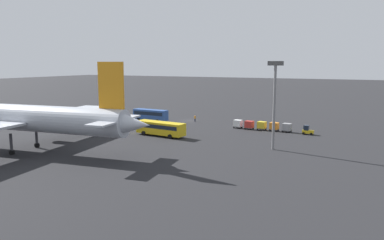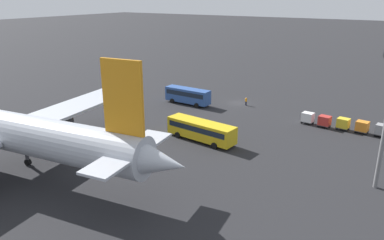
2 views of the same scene
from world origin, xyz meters
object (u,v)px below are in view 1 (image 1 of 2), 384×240
airplane (16,118)px  worker_person (195,118)px  cargo_cart_yellow (262,125)px  cargo_cart_red (249,125)px  shuttle_bus_far (161,128)px  shuttle_bus_near (151,114)px  cargo_cart_white (238,123)px  baggage_tug (307,130)px  cargo_cart_grey (287,127)px  cargo_cart_orange (274,126)px

airplane → worker_person: bearing=-114.8°
cargo_cart_yellow → cargo_cart_red: same height
worker_person → cargo_cart_red: 17.99m
shuttle_bus_far → shuttle_bus_near: bearing=-44.9°
worker_person → cargo_cart_white: size_ratio=0.79×
cargo_cart_white → baggage_tug: bearing=176.8°
worker_person → cargo_cart_yellow: cargo_cart_yellow is taller
shuttle_bus_far → baggage_tug: (-28.94, -16.12, -0.95)m
shuttle_bus_far → cargo_cart_grey: shuttle_bus_far is taller
cargo_cart_red → airplane: bearing=51.7°
airplane → cargo_cart_white: 49.99m
shuttle_bus_near → cargo_cart_grey: shuttle_bus_near is taller
cargo_cart_red → cargo_cart_white: bearing=-7.0°
worker_person → cargo_cart_grey: bearing=169.3°
cargo_cart_grey → cargo_cart_white: 12.07m
shuttle_bus_far → cargo_cart_red: 22.53m
shuttle_bus_near → cargo_cart_yellow: size_ratio=4.61×
cargo_cart_orange → cargo_cart_yellow: 3.02m
worker_person → cargo_cart_yellow: 20.80m
baggage_tug → cargo_cart_orange: bearing=-4.0°
shuttle_bus_near → worker_person: size_ratio=5.83×
worker_person → cargo_cart_white: bearing=160.9°
cargo_cart_orange → shuttle_bus_near: bearing=1.1°
baggage_tug → cargo_cart_red: 13.85m
shuttle_bus_near → cargo_cart_grey: 37.18m
cargo_cart_orange → baggage_tug: bearing=173.0°
shuttle_bus_near → cargo_cart_yellow: (-31.14, -0.63, -0.80)m
shuttle_bus_far → cargo_cart_yellow: bearing=-130.0°
cargo_cart_grey → cargo_cart_orange: (3.02, -0.08, 0.00)m
shuttle_bus_near → shuttle_bus_far: shuttle_bus_near is taller
worker_person → airplane: bearing=72.2°
shuttle_bus_far → worker_person: 22.09m
cargo_cart_orange → cargo_cart_white: 9.05m
cargo_cart_orange → cargo_cart_white: same height
shuttle_bus_near → baggage_tug: shuttle_bus_near is taller
cargo_cart_yellow → cargo_cart_white: 6.03m
shuttle_bus_far → cargo_cart_grey: bearing=-138.2°
airplane → cargo_cart_yellow: (-34.78, -40.60, -4.91)m
airplane → cargo_cart_grey: size_ratio=24.91×
shuttle_bus_near → cargo_cart_yellow: bearing=-176.6°
worker_person → cargo_cart_orange: (-23.23, 4.89, 0.32)m
shuttle_bus_far → cargo_cart_orange: shuttle_bus_far is taller
baggage_tug → shuttle_bus_far: bearing=32.1°
shuttle_bus_near → baggage_tug: 41.97m
shuttle_bus_far → worker_person: size_ratio=6.88×
cargo_cart_grey → cargo_cart_red: 9.06m
shuttle_bus_near → worker_person: shuttle_bus_near is taller
airplane → cargo_cart_red: 51.49m
worker_person → cargo_cart_yellow: bearing=166.4°
shuttle_bus_near → baggage_tug: (-41.95, 0.32, -1.05)m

